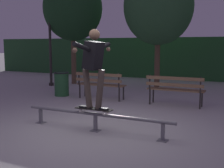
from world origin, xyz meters
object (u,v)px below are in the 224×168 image
object	(u,v)px
grind_rail	(95,117)
skateboarder	(94,62)
trash_can	(62,84)
park_bench_leftmost	(100,83)
lamp_post_left	(50,26)
tree_far_left	(73,8)
skateboard	(94,109)
tree_behind_benches	(158,7)
park_bench_left_center	(175,87)

from	to	relation	value
grind_rail	skateboarder	bearing A→B (deg)	179.99
skateboarder	trash_can	bearing A→B (deg)	134.13
park_bench_leftmost	lamp_post_left	xyz separation A→B (m)	(-3.34, 1.87, 1.94)
tree_far_left	lamp_post_left	size ratio (longest dim) A/B	1.20
skateboard	skateboarder	world-z (taller)	skateboarder
tree_behind_benches	lamp_post_left	size ratio (longest dim) A/B	1.22
tree_far_left	grind_rail	bearing A→B (deg)	-53.54
park_bench_leftmost	park_bench_left_center	bearing A→B (deg)	0.00
skateboard	skateboarder	xyz separation A→B (m)	(0.00, 0.00, 0.94)
skateboard	park_bench_left_center	bearing A→B (deg)	73.41
skateboard	lamp_post_left	bearing A→B (deg)	134.49
park_bench_left_center	trash_can	size ratio (longest dim) A/B	2.00
skateboarder	lamp_post_left	bearing A→B (deg)	134.51
skateboard	park_bench_left_center	distance (m)	3.16
lamp_post_left	trash_can	bearing A→B (deg)	-44.88
park_bench_leftmost	park_bench_left_center	size ratio (longest dim) A/B	1.00
grind_rail	skateboard	distance (m)	0.17
tree_behind_benches	trash_can	xyz separation A→B (m)	(-2.31, -3.38, -2.80)
grind_rail	skateboard	bearing A→B (deg)	180.00
grind_rail	tree_far_left	xyz separation A→B (m)	(-4.31, 5.83, 2.99)
skateboard	tree_behind_benches	bearing A→B (deg)	95.81
skateboarder	park_bench_leftmost	size ratio (longest dim) A/B	0.97
tree_behind_benches	skateboarder	bearing A→B (deg)	-84.17
park_bench_left_center	tree_behind_benches	size ratio (longest dim) A/B	0.34
grind_rail	tree_far_left	bearing A→B (deg)	126.46
tree_behind_benches	grind_rail	bearing A→B (deg)	-83.88
park_bench_leftmost	lamp_post_left	world-z (taller)	lamp_post_left
tree_behind_benches	trash_can	size ratio (longest dim) A/B	5.93
grind_rail	trash_can	world-z (taller)	trash_can
park_bench_leftmost	skateboard	bearing A→B (deg)	-64.05
park_bench_left_center	lamp_post_left	xyz separation A→B (m)	(-5.71, 1.87, 1.94)
park_bench_left_center	lamp_post_left	distance (m)	6.32
skateboard	park_bench_leftmost	bearing A→B (deg)	115.95
grind_rail	lamp_post_left	bearing A→B (deg)	134.70
grind_rail	park_bench_leftmost	world-z (taller)	park_bench_leftmost
skateboarder	park_bench_leftmost	distance (m)	3.47
skateboard	trash_can	xyz separation A→B (m)	(-2.96, 3.05, -0.03)
park_bench_leftmost	tree_behind_benches	xyz separation A→B (m)	(0.82, 3.41, 2.68)
skateboarder	trash_can	size ratio (longest dim) A/B	1.95
grind_rail	skateboarder	size ratio (longest dim) A/B	2.08
skateboard	skateboarder	distance (m)	0.94
grind_rail	park_bench_leftmost	size ratio (longest dim) A/B	2.02
tree_far_left	trash_can	xyz separation A→B (m)	(1.31, -2.78, -2.86)
park_bench_left_center	lamp_post_left	bearing A→B (deg)	161.88
grind_rail	trash_can	bearing A→B (deg)	134.44
tree_far_left	trash_can	size ratio (longest dim) A/B	5.85
skateboarder	skateboard	bearing A→B (deg)	-179.84
tree_far_left	skateboard	bearing A→B (deg)	-53.77
trash_can	park_bench_left_center	bearing A→B (deg)	-0.39
tree_far_left	lamp_post_left	distance (m)	1.34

